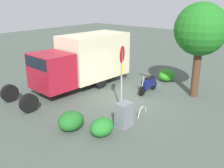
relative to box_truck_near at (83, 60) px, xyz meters
name	(u,v)px	position (x,y,z in m)	size (l,w,h in m)	color
ground_plane	(125,101)	(0.32, 3.36, -1.66)	(60.00, 60.00, 0.00)	#475149
box_truck_near	(83,60)	(0.00, 0.00, 0.00)	(7.71, 2.64, 3.04)	black
motorcycle	(149,84)	(-1.61, 3.58, -1.14)	(1.81, 0.55, 1.20)	black
stop_sign	(122,69)	(1.36, 3.93, 0.42)	(0.71, 0.33, 3.11)	#9E9EA3
street_tree	(201,30)	(-2.73, 5.78, 1.89)	(2.68, 2.68, 4.94)	#47301E
utility_cabinet	(124,115)	(2.50, 4.95, -1.13)	(0.66, 0.51, 1.05)	slate
bike_rack_hoop	(142,115)	(1.10, 4.94, -1.66)	(0.85, 0.85, 0.05)	#B7B7BC
shrub_near_sign	(167,75)	(-4.13, 3.36, -1.26)	(1.16, 0.95, 0.79)	#2C8A20
shrub_mid_verge	(71,121)	(4.08, 3.46, -1.27)	(1.14, 0.93, 0.78)	#1E6122
shrub_by_tree	(102,127)	(3.61, 4.72, -1.31)	(1.02, 0.84, 0.70)	#227327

